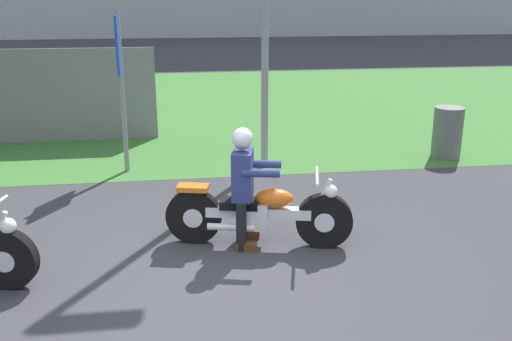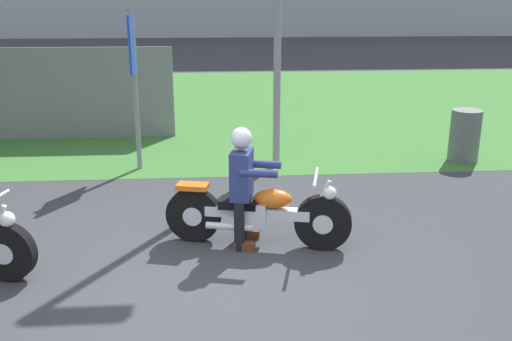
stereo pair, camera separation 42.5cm
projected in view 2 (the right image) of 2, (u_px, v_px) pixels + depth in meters
The scene contains 6 objects.
ground at pixel (211, 292), 5.68m from camera, with size 120.00×120.00×0.00m, color #38383D.
grass_verge at pixel (212, 105), 14.84m from camera, with size 60.00×12.00×0.01m, color #3D7533.
motorcycle_lead at pixel (258, 213), 6.62m from camera, with size 2.15×0.78×0.88m.
rider_lead at pixel (243, 178), 6.52m from camera, with size 0.62×0.54×1.41m.
trash_can at pixel (465, 136), 9.89m from camera, with size 0.51×0.51×0.90m, color #595E5B.
sign_banner at pixel (134, 65), 9.08m from camera, with size 0.08×0.60×2.60m.
Camera 2 is at (0.08, -5.06, 2.87)m, focal length 40.20 mm.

